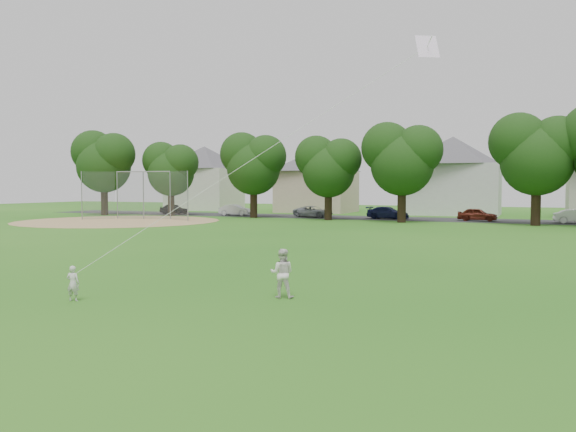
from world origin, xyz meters
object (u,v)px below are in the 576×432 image
at_px(kite, 264,152).
at_px(older_boy, 282,273).
at_px(baseball_backstop, 141,195).
at_px(toddler, 73,283).

bearing_deg(kite, older_boy, -37.80).
height_order(kite, baseball_backstop, kite).
xyz_separation_m(kite, baseball_backstop, (-26.78, 28.22, -1.85)).
relative_size(toddler, baseball_backstop, 0.10).
xyz_separation_m(toddler, older_boy, (5.01, 2.69, 0.20)).
height_order(toddler, kite, kite).
bearing_deg(older_boy, kite, -52.52).
bearing_deg(baseball_backstop, kite, -46.50).
distance_m(older_boy, kite, 3.61).
distance_m(toddler, baseball_backstop, 38.93).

